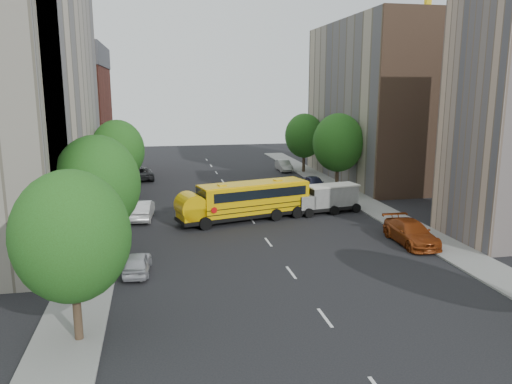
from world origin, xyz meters
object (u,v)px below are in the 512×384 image
object	(u,v)px
street_tree_5	(304,136)
parked_car_4	(314,183)
parked_car_1	(142,210)
street_tree_0	(71,237)
street_tree_1	(97,184)
safari_truck	(327,198)
street_tree_4	(338,143)
parked_car_5	(284,166)
street_tree_2	(118,150)
parked_car_2	(142,173)
parked_car_3	(411,233)
school_bus	(244,199)
parked_car_0	(137,263)

from	to	relation	value
street_tree_5	parked_car_4	xyz separation A→B (m)	(-2.20, -11.20, -3.96)
parked_car_1	parked_car_4	world-z (taller)	parked_car_1
street_tree_0	street_tree_1	size ratio (longest dim) A/B	0.94
safari_truck	street_tree_4	bearing A→B (deg)	54.14
street_tree_5	parked_car_5	size ratio (longest dim) A/B	1.75
street_tree_2	parked_car_1	xyz separation A→B (m)	(2.20, -7.76, -4.03)
parked_car_2	parked_car_1	bearing A→B (deg)	85.97
parked_car_3	parked_car_4	bearing A→B (deg)	93.18
street_tree_0	parked_car_5	size ratio (longest dim) A/B	1.73
street_tree_2	parked_car_5	size ratio (longest dim) A/B	1.80
street_tree_0	parked_car_4	world-z (taller)	street_tree_0
street_tree_1	parked_car_4	distance (m)	27.63
parked_car_3	safari_truck	bearing A→B (deg)	106.58
street_tree_2	parked_car_3	xyz separation A→B (m)	(20.60, -18.27, -4.03)
school_bus	parked_car_0	xyz separation A→B (m)	(-8.16, -10.46, -1.12)
school_bus	parked_car_0	bearing A→B (deg)	-142.62
parked_car_0	parked_car_2	bearing A→B (deg)	-85.23
street_tree_4	parked_car_4	world-z (taller)	street_tree_4
street_tree_0	parked_car_5	distance (m)	46.23
street_tree_0	street_tree_5	distance (m)	45.65
parked_car_2	parked_car_3	world-z (taller)	parked_car_3
street_tree_1	street_tree_2	world-z (taller)	street_tree_1
school_bus	parked_car_3	bearing A→B (deg)	-54.01
street_tree_4	parked_car_0	world-z (taller)	street_tree_4
parked_car_3	parked_car_5	xyz separation A→B (m)	(-0.80, 31.85, -0.09)
school_bus	parked_car_5	size ratio (longest dim) A/B	2.67
safari_truck	parked_car_0	world-z (taller)	safari_truck
street_tree_4	safari_truck	world-z (taller)	street_tree_4
safari_truck	parked_car_5	distance (m)	22.34
street_tree_4	parked_car_1	xyz separation A→B (m)	(-19.80, -7.76, -4.28)
street_tree_2	street_tree_5	world-z (taller)	street_tree_2
street_tree_0	street_tree_4	world-z (taller)	street_tree_4
street_tree_2	parked_car_1	distance (m)	9.02
safari_truck	parked_car_4	world-z (taller)	safari_truck
street_tree_2	street_tree_5	bearing A→B (deg)	28.61
street_tree_4	safari_truck	size ratio (longest dim) A/B	1.37
street_tree_4	street_tree_5	size ratio (longest dim) A/B	1.08
street_tree_0	parked_car_0	xyz separation A→B (m)	(2.20, 7.67, -4.01)
parked_car_0	parked_car_5	size ratio (longest dim) A/B	0.87
parked_car_0	parked_car_5	bearing A→B (deg)	-113.43
parked_car_0	parked_car_1	bearing A→B (deg)	-86.00
parked_car_1	parked_car_3	bearing A→B (deg)	155.47
street_tree_0	parked_car_1	bearing A→B (deg)	83.80
street_tree_0	street_tree_2	size ratio (longest dim) A/B	0.96
parked_car_4	parked_car_0	bearing A→B (deg)	-131.53
street_tree_1	school_bus	bearing A→B (deg)	38.14
street_tree_0	street_tree_4	distance (m)	35.61
parked_car_3	street_tree_0	bearing A→B (deg)	-153.93
street_tree_0	parked_car_3	bearing A→B (deg)	25.29
parked_car_5	street_tree_4	bearing A→B (deg)	-80.40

